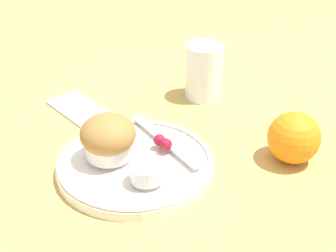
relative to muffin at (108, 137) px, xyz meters
name	(u,v)px	position (x,y,z in m)	size (l,w,h in m)	color
ground_plane	(141,173)	(0.04, 0.02, -0.05)	(3.00, 3.00, 0.00)	tan
plate	(138,162)	(0.03, 0.03, -0.04)	(0.22, 0.22, 0.02)	silver
muffin	(108,137)	(0.00, 0.00, 0.00)	(0.08, 0.08, 0.06)	silver
cream_ramekin	(146,172)	(0.08, 0.01, -0.02)	(0.05, 0.05, 0.02)	silver
berry_pair	(163,142)	(0.04, 0.07, -0.02)	(0.03, 0.02, 0.02)	maroon
butter_knife	(165,139)	(0.02, 0.08, -0.03)	(0.17, 0.04, 0.00)	silver
orange_fruit	(294,138)	(0.16, 0.21, -0.01)	(0.08, 0.08, 0.08)	orange
juice_glass	(204,72)	(-0.07, 0.26, 0.00)	(0.07, 0.07, 0.10)	silver
folded_napkin	(78,107)	(-0.18, 0.06, -0.05)	(0.12, 0.06, 0.01)	#B2BCCC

